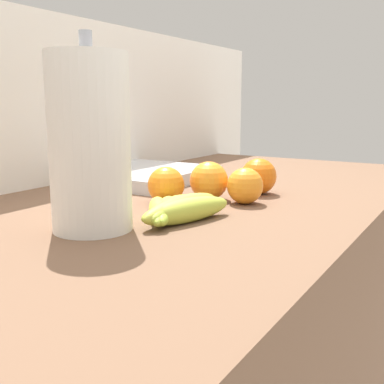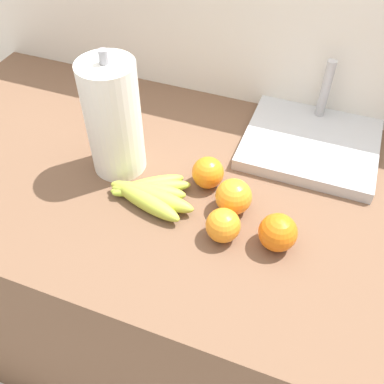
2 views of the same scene
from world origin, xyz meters
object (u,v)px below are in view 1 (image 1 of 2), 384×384
banana_bunch (175,209)px  orange_front (166,185)px  sink_basin (141,173)px  orange_right (245,186)px  orange_center (209,181)px  paper_towel_roll (90,143)px  orange_far_right (259,176)px

banana_bunch → orange_front: bearing=41.2°
banana_bunch → sink_basin: 0.45m
banana_bunch → orange_right: 0.20m
sink_basin → banana_bunch: bearing=-134.3°
orange_center → paper_towel_roll: size_ratio=0.26×
orange_far_right → orange_front: (-0.19, 0.12, -0.00)m
orange_right → orange_front: orange_front is taller
orange_far_right → orange_right: 0.11m
banana_bunch → orange_right: orange_right is taller
banana_bunch → orange_right: size_ratio=2.85×
banana_bunch → orange_right: bearing=-12.7°
orange_right → orange_front: (-0.08, 0.14, 0.00)m
orange_right → banana_bunch: bearing=167.3°
banana_bunch → orange_far_right: (0.30, -0.02, 0.02)m
orange_center → orange_front: bearing=145.1°
banana_bunch → paper_towel_roll: (-0.12, 0.08, 0.12)m
orange_front → banana_bunch: bearing=-138.8°
orange_far_right → sink_basin: (0.01, 0.34, -0.02)m
banana_bunch → sink_basin: size_ratio=0.63×
orange_far_right → banana_bunch: bearing=175.5°
orange_right → paper_towel_roll: bearing=157.8°
orange_center → orange_front: orange_center is taller
banana_bunch → paper_towel_roll: size_ratio=0.68×
orange_center → orange_right: (0.00, -0.08, -0.00)m
orange_far_right → paper_towel_roll: 0.44m
orange_right → orange_front: size_ratio=0.98×
orange_front → sink_basin: size_ratio=0.23×
orange_right → paper_towel_roll: size_ratio=0.24×
paper_towel_roll → sink_basin: (0.43, 0.24, -0.12)m
banana_bunch → orange_far_right: 0.30m
orange_front → orange_right: bearing=-59.3°
orange_center → paper_towel_roll: paper_towel_roll is taller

